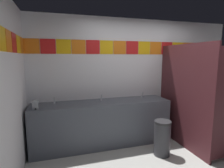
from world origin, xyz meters
The scene contains 9 objects.
wall_back centered at (0.00, 1.54, 1.27)m, with size 4.52×0.09×2.53m.
vanity_counter centered at (-0.87, 1.20, 0.45)m, with size 2.67×0.59×0.87m.
faucet_left centered at (-1.76, 1.29, 0.92)m, with size 0.04×0.10×0.14m.
faucet_center centered at (-0.87, 1.29, 0.92)m, with size 0.04×0.10×0.14m.
faucet_right centered at (0.02, 1.29, 0.92)m, with size 0.04×0.10×0.14m.
soap_dispenser centered at (-2.06, 1.03, 0.95)m, with size 0.09×0.09×0.16m.
stall_divider centered at (0.78, 0.48, 0.99)m, with size 0.92×1.51×1.98m.
toilet centered at (1.26, 1.04, 0.30)m, with size 0.39×0.49×0.74m.
trash_bin centered at (0.04, 0.51, 0.31)m, with size 0.29×0.29×0.63m.
Camera 1 is at (-1.69, -2.15, 1.73)m, focal length 29.16 mm.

